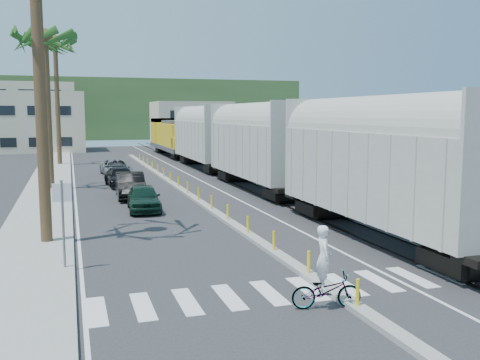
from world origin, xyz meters
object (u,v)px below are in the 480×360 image
object	(u,v)px
car_lead	(144,198)
cyclist	(326,283)
street_sign	(63,212)
car_second	(130,185)

from	to	relation	value
car_lead	cyclist	distance (m)	16.06
street_sign	car_lead	size ratio (longest dim) A/B	0.72
car_lead	car_second	xyz separation A→B (m)	(-0.18, 4.72, 0.07)
street_sign	cyclist	size ratio (longest dim) A/B	1.34
street_sign	car_second	bearing A→B (deg)	75.97
car_lead	street_sign	bearing A→B (deg)	-107.51
car_second	cyclist	bearing A→B (deg)	-79.97
street_sign	car_lead	xyz separation A→B (m)	(3.91, 10.22, -1.27)
car_lead	cyclist	xyz separation A→B (m)	(2.66, -15.83, 0.01)
car_second	cyclist	size ratio (longest dim) A/B	2.11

